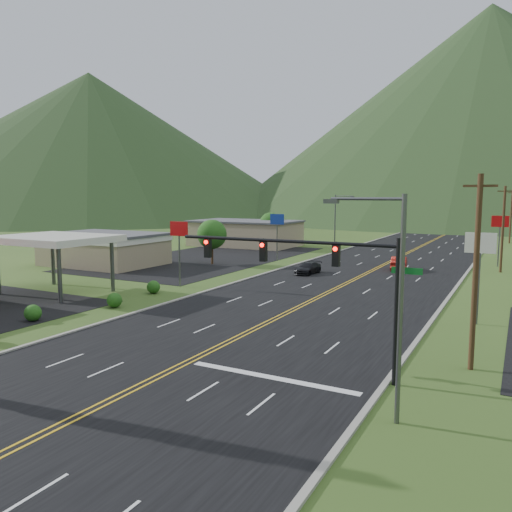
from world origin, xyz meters
The scene contains 19 objects.
traffic_signal centered at (6.48, 14.00, 5.33)m, with size 13.10×0.43×7.00m.
streetlight_east centered at (11.18, 10.00, 5.18)m, with size 3.28×0.25×9.00m.
streetlight_west centered at (-11.68, 70.00, 5.18)m, with size 3.28×0.25×9.00m.
gas_canopy centered at (-22.00, 22.00, 4.87)m, with size 10.00×8.00×5.30m.
building_west_mid centered at (-32.00, 38.00, 2.27)m, with size 14.40×10.40×4.10m.
building_west_far centered at (-28.00, 68.00, 2.26)m, with size 18.40×11.40×4.50m.
pole_sign_west_a centered at (-14.00, 30.00, 5.05)m, with size 2.00×0.18×6.40m.
pole_sign_west_b centered at (-14.00, 52.00, 5.05)m, with size 2.00×0.18×6.40m.
pole_sign_east_a centered at (13.00, 28.00, 5.05)m, with size 2.00×0.18×6.40m.
pole_sign_east_b centered at (13.00, 60.00, 5.05)m, with size 2.00×0.18×6.40m.
tree_west_a centered at (-20.00, 45.00, 3.89)m, with size 3.84×3.84×5.82m.
tree_west_b centered at (-25.00, 72.00, 3.89)m, with size 3.84×3.84×5.82m.
utility_pole_a centered at (13.50, 18.00, 5.13)m, with size 1.60×0.28×10.00m.
utility_pole_b centered at (13.50, 55.00, 5.13)m, with size 1.60×0.28×10.00m.
utility_pole_c centered at (13.50, 95.00, 5.13)m, with size 1.60×0.28×10.00m.
mountain_n centered at (0.00, 220.00, 42.50)m, with size 220.00×220.00×85.00m, color #1A3B1B.
mountain_nw centered at (-148.49, 148.49, 30.00)m, with size 190.00×190.00×60.00m, color #1A3B1B.
car_dark_mid centered at (-5.83, 43.24, 0.64)m, with size 1.78×4.39×1.27m, color black.
car_red_far centered at (2.65, 51.24, 0.81)m, with size 1.72×4.92×1.62m, color maroon.
Camera 1 is at (15.43, -9.16, 8.94)m, focal length 35.00 mm.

